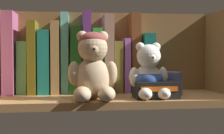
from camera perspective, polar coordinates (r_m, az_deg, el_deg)
The scene contains 20 objects.
shelf_board at distance 89.38cm, azimuth 0.17°, elevation -5.87°, with size 65.37×24.53×2.00cm, color #9E7042.
shelf_back_panel at distance 101.28cm, azimuth -0.76°, elevation 2.18°, with size 67.77×1.20×27.03cm, color brown.
book_0 at distance 99.13cm, azimuth -17.79°, elevation 2.36°, with size 3.27×13.90×24.03cm, color #97486E.
book_1 at distance 98.62cm, azimuth -15.77°, elevation -0.09°, with size 2.88×9.50×15.51cm, color #66BB65.
book_2 at distance 98.14cm, azimuth -14.01°, elevation 1.64°, with size 2.39×13.57×21.40cm, color brown.
book_3 at distance 97.82cm, azimuth -12.09°, elevation 0.89°, with size 3.34×12.50×18.79cm, color #186E63.
book_4 at distance 97.57cm, azimuth -10.16°, elevation 1.68°, with size 2.41×12.68×21.44cm, color olive.
book_5 at distance 97.46cm, azimuth -8.55°, elevation 2.48°, with size 2.26×9.49×24.15cm, color #69BDB3.
book_6 at distance 97.45cm, azimuth -6.64°, elevation 1.25°, with size 3.35×12.76×19.91cm, color #246723.
book_7 at distance 97.53cm, azimuth -4.71°, elevation 2.57°, with size 2.37×14.50×24.38cm, color #63317A.
book_8 at distance 97.72cm, azimuth -2.89°, elevation 1.10°, with size 3.00×14.37×19.37cm, color green.
book_9 at distance 98.01cm, azimuth -0.93°, elevation 2.31°, with size 2.86×14.33×23.49cm, color #9F7964.
book_10 at distance 98.47cm, azimuth 0.90°, elevation 0.06°, with size 2.62×9.62×15.76cm, color brown.
book_11 at distance 98.87cm, azimuth 2.44°, elevation 0.31°, with size 1.87×9.70×16.59cm, color #A15EC1.
book_12 at distance 99.33cm, azimuth 4.05°, elevation 2.59°, with size 2.93×9.26×24.47cm, color brown.
book_13 at distance 100.13cm, azimuth 6.10°, elevation 0.74°, with size 3.51×12.83×18.05cm, color #125D54.
teddy_bear_larger at distance 81.35cm, azimuth -3.48°, elevation 0.01°, with size 12.92×13.07×17.80cm.
teddy_bear_smaller at distance 85.07cm, azimuth 6.68°, elevation -1.64°, with size 10.99×11.58×14.92cm.
pillar_candle at distance 92.70cm, azimuth 10.95°, elevation -2.94°, with size 5.67×5.67×6.62cm, color #4C5B99.
small_product_box at distance 84.84cm, azimuth 7.91°, elevation -4.10°, with size 11.40×7.47×4.53cm.
Camera 1 is at (-11.28, -87.78, 13.47)cm, focal length 50.36 mm.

